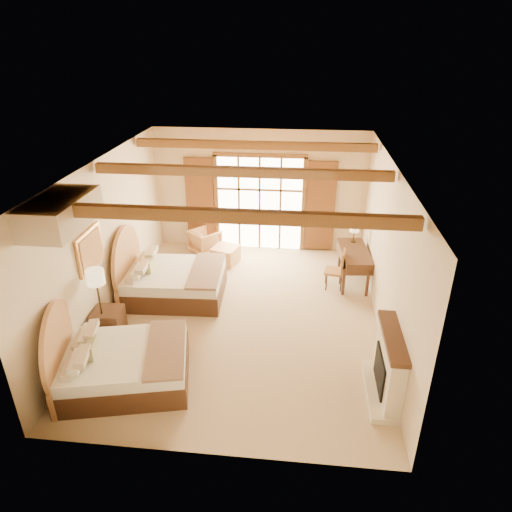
# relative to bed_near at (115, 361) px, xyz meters

# --- Properties ---
(floor) EXTENTS (7.00, 7.00, 0.00)m
(floor) POSITION_rel_bed_near_xyz_m (1.85, 2.18, -0.41)
(floor) COLOR #CBB38B
(floor) RESTS_ON ground
(wall_back) EXTENTS (5.50, 0.00, 5.50)m
(wall_back) POSITION_rel_bed_near_xyz_m (1.85, 5.68, 1.19)
(wall_back) COLOR beige
(wall_back) RESTS_ON ground
(wall_left) EXTENTS (0.00, 7.00, 7.00)m
(wall_left) POSITION_rel_bed_near_xyz_m (-0.90, 2.18, 1.19)
(wall_left) COLOR beige
(wall_left) RESTS_ON ground
(wall_right) EXTENTS (0.00, 7.00, 7.00)m
(wall_right) POSITION_rel_bed_near_xyz_m (4.60, 2.18, 1.19)
(wall_right) COLOR beige
(wall_right) RESTS_ON ground
(ceiling) EXTENTS (7.00, 7.00, 0.00)m
(ceiling) POSITION_rel_bed_near_xyz_m (1.85, 2.18, 2.79)
(ceiling) COLOR #AF713B
(ceiling) RESTS_ON ground
(ceiling_beams) EXTENTS (5.39, 4.60, 0.18)m
(ceiling_beams) POSITION_rel_bed_near_xyz_m (1.85, 2.18, 2.67)
(ceiling_beams) COLOR brown
(ceiling_beams) RESTS_ON ceiling
(french_doors) EXTENTS (3.95, 0.08, 2.60)m
(french_doors) POSITION_rel_bed_near_xyz_m (1.85, 5.62, 0.84)
(french_doors) COLOR white
(french_doors) RESTS_ON ground
(fireplace) EXTENTS (0.46, 1.40, 1.16)m
(fireplace) POSITION_rel_bed_near_xyz_m (4.44, 0.18, 0.10)
(fireplace) COLOR beige
(fireplace) RESTS_ON ground
(painting) EXTENTS (0.06, 0.95, 0.75)m
(painting) POSITION_rel_bed_near_xyz_m (-0.86, 1.43, 1.34)
(painting) COLOR #C78B46
(painting) RESTS_ON wall_left
(canopy_valance) EXTENTS (0.70, 1.40, 0.45)m
(canopy_valance) POSITION_rel_bed_near_xyz_m (-0.55, 0.18, 2.54)
(canopy_valance) COLOR beige
(canopy_valance) RESTS_ON ceiling
(bed_near) EXTENTS (2.39, 1.98, 1.36)m
(bed_near) POSITION_rel_bed_near_xyz_m (0.00, 0.00, 0.00)
(bed_near) COLOR #462D1B
(bed_near) RESTS_ON floor
(bed_far) EXTENTS (2.24, 1.74, 1.42)m
(bed_far) POSITION_rel_bed_near_xyz_m (0.06, 2.84, 0.02)
(bed_far) COLOR #462D1B
(bed_far) RESTS_ON floor
(nightstand) EXTENTS (0.56, 0.56, 0.63)m
(nightstand) POSITION_rel_bed_near_xyz_m (-0.60, 1.15, -0.10)
(nightstand) COLOR #462D1B
(nightstand) RESTS_ON floor
(floor_lamp) EXTENTS (0.32, 0.32, 1.53)m
(floor_lamp) POSITION_rel_bed_near_xyz_m (-0.65, 1.06, 0.89)
(floor_lamp) COLOR #352B17
(floor_lamp) RESTS_ON floor
(armchair) EXTENTS (0.97, 0.98, 0.64)m
(armchair) POSITION_rel_bed_near_xyz_m (0.42, 5.17, -0.09)
(armchair) COLOR tan
(armchair) RESTS_ON floor
(ottoman) EXTENTS (0.75, 0.75, 0.43)m
(ottoman) POSITION_rel_bed_near_xyz_m (1.07, 4.61, -0.20)
(ottoman) COLOR tan
(ottoman) RESTS_ON floor
(desk) EXTENTS (0.77, 1.52, 0.79)m
(desk) POSITION_rel_bed_near_xyz_m (4.23, 3.98, 0.01)
(desk) COLOR #462D1B
(desk) RESTS_ON floor
(desk_chair) EXTENTS (0.47, 0.47, 0.94)m
(desk_chair) POSITION_rel_bed_near_xyz_m (3.79, 3.61, -0.12)
(desk_chair) COLOR #9E6C34
(desk_chair) RESTS_ON floor
(desk_lamp) EXTENTS (0.22, 0.22, 0.45)m
(desk_lamp) POSITION_rel_bed_near_xyz_m (4.24, 4.48, 0.72)
(desk_lamp) COLOR #352B17
(desk_lamp) RESTS_ON desk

